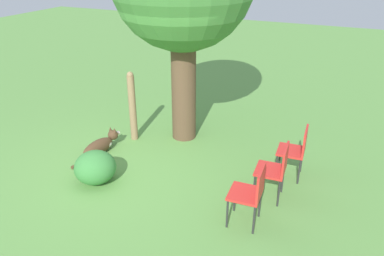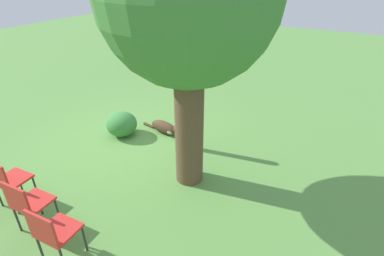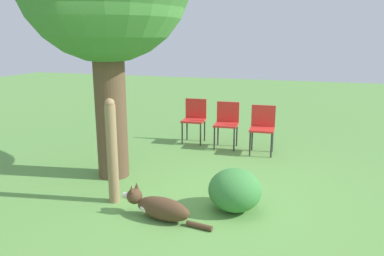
% 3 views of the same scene
% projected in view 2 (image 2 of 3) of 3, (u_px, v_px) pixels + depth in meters
% --- Properties ---
extents(ground_plane, '(30.00, 30.00, 0.00)m').
position_uv_depth(ground_plane, '(143.00, 149.00, 6.12)').
color(ground_plane, '#609947').
extents(dog, '(0.35, 1.18, 0.38)m').
position_uv_depth(dog, '(166.00, 128.00, 6.62)').
color(dog, '#513823').
rests_on(dog, ground_plane).
extents(fence_post, '(0.14, 0.14, 1.37)m').
position_uv_depth(fence_post, '(189.00, 118.00, 5.84)').
color(fence_post, '#937551').
rests_on(fence_post, ground_plane).
extents(red_chair_0, '(0.44, 0.46, 0.88)m').
position_uv_depth(red_chair_0, '(7.00, 179.00, 4.45)').
color(red_chair_0, red).
rests_on(red_chair_0, ground_plane).
extents(red_chair_1, '(0.44, 0.46, 0.88)m').
position_uv_depth(red_chair_1, '(27.00, 202.00, 4.01)').
color(red_chair_1, red).
rests_on(red_chair_1, ground_plane).
extents(red_chair_2, '(0.44, 0.46, 0.88)m').
position_uv_depth(red_chair_2, '(53.00, 231.00, 3.58)').
color(red_chair_2, red).
rests_on(red_chair_2, ground_plane).
extents(low_shrub, '(0.66, 0.66, 0.53)m').
position_uv_depth(low_shrub, '(122.00, 124.00, 6.52)').
color(low_shrub, '#3D843D').
rests_on(low_shrub, ground_plane).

